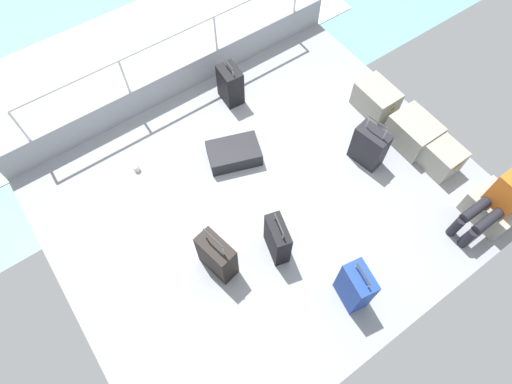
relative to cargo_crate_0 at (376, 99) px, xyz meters
name	(u,v)px	position (x,y,z in m)	size (l,w,h in m)	color
ground_plane	(266,199)	(0.30, -2.11, -0.23)	(4.40, 5.20, 0.06)	gray
gunwale_port	(177,81)	(-1.87, -2.11, 0.03)	(0.06, 5.20, 0.45)	gray
railing_port	(171,51)	(-1.87, -2.11, 0.58)	(0.04, 4.20, 1.02)	silver
sea_wake	(140,53)	(-3.30, -2.11, -0.54)	(12.00, 12.00, 0.01)	#6B99A8
cargo_crate_0	(376,99)	(0.00, 0.00, 0.00)	(0.61, 0.41, 0.40)	gray
cargo_crate_1	(413,132)	(0.72, 0.00, 0.01)	(0.63, 0.47, 0.41)	gray
cargo_crate_2	(440,156)	(1.18, 0.03, -0.01)	(0.56, 0.39, 0.39)	gray
cargo_crate_3	(493,208)	(2.08, -0.01, -0.02)	(0.61, 0.46, 0.35)	#9E9989
passenger_seated	(498,202)	(2.08, -0.19, 0.35)	(0.34, 0.66, 1.05)	orange
suitcase_0	(217,256)	(0.72, -3.09, 0.11)	(0.48, 0.30, 0.83)	black
suitcase_1	(277,239)	(0.94, -2.42, 0.10)	(0.44, 0.28, 0.72)	black
suitcase_2	(369,146)	(0.58, -0.69, 0.09)	(0.46, 0.31, 0.79)	black
suitcase_3	(230,85)	(-1.33, -1.56, 0.08)	(0.38, 0.28, 0.67)	black
suitcase_4	(355,287)	(1.86, -2.07, 0.13)	(0.41, 0.29, 0.76)	navy
suitcase_5	(234,153)	(-0.43, -2.10, -0.09)	(0.64, 0.78, 0.22)	black
paper_cup	(136,168)	(-1.02, -3.26, -0.15)	(0.08, 0.08, 0.10)	white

